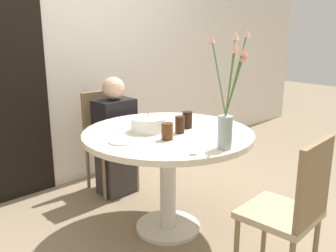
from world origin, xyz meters
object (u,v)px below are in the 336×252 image
object	(u,v)px
drink_glass_0	(180,125)
chair_left_flank	(107,135)
birthday_cake	(148,124)
drink_glass_2	(187,120)
flower_vase	(229,104)
side_plate	(122,141)
drink_glass_1	(167,131)
chair_right_flank	(293,206)
person_boy	(115,140)

from	to	relation	value
drink_glass_0	chair_left_flank	bearing A→B (deg)	84.97
birthday_cake	drink_glass_2	world-z (taller)	birthday_cake
birthday_cake	flower_vase	world-z (taller)	flower_vase
birthday_cake	side_plate	world-z (taller)	birthday_cake
drink_glass_1	drink_glass_2	xyz separation A→B (m)	(0.31, 0.11, 0.01)
birthday_cake	drink_glass_2	xyz separation A→B (m)	(0.26, -0.14, 0.01)
chair_right_flank	drink_glass_1	world-z (taller)	chair_right_flank
side_plate	drink_glass_2	size ratio (longest dim) A/B	1.39
chair_left_flank	chair_right_flank	size ratio (longest dim) A/B	1.00
chair_right_flank	birthday_cake	bearing A→B (deg)	-85.38
flower_vase	side_plate	size ratio (longest dim) A/B	4.17
chair_left_flank	birthday_cake	distance (m)	0.93
birthday_cake	flower_vase	size ratio (longest dim) A/B	0.34
side_plate	drink_glass_1	world-z (taller)	drink_glass_1
flower_vase	drink_glass_0	size ratio (longest dim) A/B	5.94
birthday_cake	person_boy	xyz separation A→B (m)	(0.20, 0.69, -0.32)
chair_left_flank	drink_glass_1	world-z (taller)	chair_left_flank
chair_right_flank	person_boy	distance (m)	1.76
side_plate	chair_left_flank	bearing A→B (deg)	60.84
birthday_cake	side_plate	bearing A→B (deg)	-164.10
chair_left_flank	drink_glass_2	distance (m)	1.03
drink_glass_0	drink_glass_1	bearing A→B (deg)	-162.60
birthday_cake	drink_glass_0	xyz separation A→B (m)	(0.13, -0.19, 0.01)
chair_right_flank	side_plate	world-z (taller)	chair_right_flank
drink_glass_1	birthday_cake	bearing A→B (deg)	79.33
chair_right_flank	drink_glass_2	xyz separation A→B (m)	(0.11, 0.94, 0.31)
chair_right_flank	drink_glass_1	distance (m)	0.90
side_plate	drink_glass_2	distance (m)	0.57
birthday_cake	person_boy	size ratio (longest dim) A/B	0.23
birthday_cake	chair_right_flank	bearing A→B (deg)	-81.89
chair_left_flank	drink_glass_1	bearing A→B (deg)	-96.18
drink_glass_1	chair_left_flank	bearing A→B (deg)	76.41
chair_left_flank	drink_glass_2	bearing A→B (deg)	-79.94
chair_right_flank	side_plate	xyz separation A→B (m)	(-0.46, 0.98, 0.26)
drink_glass_1	drink_glass_0	bearing A→B (deg)	17.40
person_boy	drink_glass_1	bearing A→B (deg)	-104.61
flower_vase	chair_left_flank	bearing A→B (deg)	85.08
chair_right_flank	flower_vase	xyz separation A→B (m)	(-0.06, 0.43, 0.53)
chair_right_flank	flower_vase	size ratio (longest dim) A/B	1.29
birthday_cake	flower_vase	distance (m)	0.68
flower_vase	person_boy	xyz separation A→B (m)	(0.11, 1.33, -0.54)
chair_left_flank	birthday_cake	world-z (taller)	chair_left_flank
birthday_cake	drink_glass_1	distance (m)	0.25
chair_left_flank	chair_right_flank	world-z (taller)	same
chair_right_flank	drink_glass_0	xyz separation A→B (m)	(-0.03, 0.88, 0.31)
chair_right_flank	drink_glass_1	xyz separation A→B (m)	(-0.20, 0.82, 0.31)
chair_right_flank	person_boy	size ratio (longest dim) A/B	0.85
birthday_cake	person_boy	world-z (taller)	person_boy
side_plate	birthday_cake	bearing A→B (deg)	15.90
flower_vase	person_boy	distance (m)	1.44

